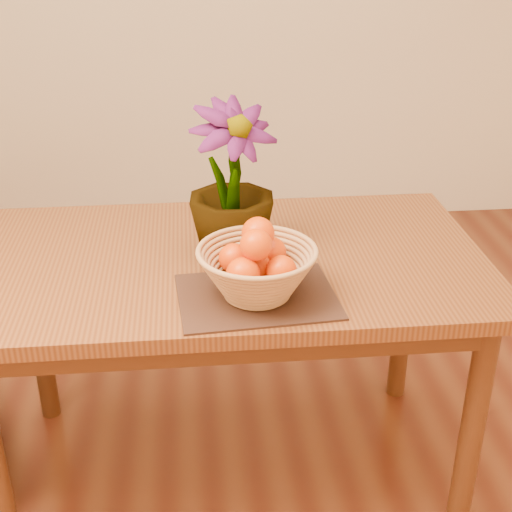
{
  "coord_description": "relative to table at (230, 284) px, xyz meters",
  "views": [
    {
      "loc": [
        -0.1,
        -1.44,
        1.62
      ],
      "look_at": [
        0.05,
        0.09,
        0.85
      ],
      "focal_mm": 50.0,
      "sensor_mm": 36.0,
      "label": 1
    }
  ],
  "objects": [
    {
      "name": "table",
      "position": [
        0.0,
        0.0,
        0.0
      ],
      "size": [
        1.4,
        0.8,
        0.75
      ],
      "color": "brown",
      "rests_on": "floor"
    },
    {
      "name": "placemat",
      "position": [
        0.05,
        -0.23,
        0.09
      ],
      "size": [
        0.4,
        0.32,
        0.01
      ],
      "primitive_type": "cube",
      "rotation": [
        0.0,
        0.0,
        0.08
      ],
      "color": "#3B1E15",
      "rests_on": "table"
    },
    {
      "name": "wicker_basket",
      "position": [
        0.05,
        -0.23,
        0.15
      ],
      "size": [
        0.29,
        0.29,
        0.12
      ],
      "color": "tan",
      "rests_on": "placemat"
    },
    {
      "name": "orange_pile",
      "position": [
        0.05,
        -0.23,
        0.2
      ],
      "size": [
        0.18,
        0.19,
        0.14
      ],
      "rotation": [
        0.0,
        0.0,
        0.35
      ],
      "color": "#E14C03",
      "rests_on": "wicker_basket"
    },
    {
      "name": "potted_plant",
      "position": [
        0.01,
        0.01,
        0.3
      ],
      "size": [
        0.31,
        0.31,
        0.42
      ],
      "primitive_type": "imported",
      "rotation": [
        0.0,
        0.0,
        0.43
      ],
      "color": "#174B15",
      "rests_on": "table"
    }
  ]
}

